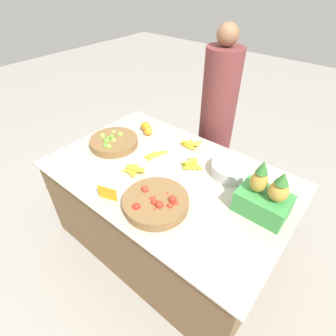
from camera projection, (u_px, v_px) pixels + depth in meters
name	position (u px, v px, depth m)	size (l,w,h in m)	color
ground_plane	(168.00, 238.00, 2.33)	(12.00, 12.00, 0.00)	#A39E93
market_table	(168.00, 209.00, 2.09)	(1.73, 1.10, 0.75)	brown
lime_bowl	(114.00, 142.00, 2.12)	(0.38, 0.38, 0.10)	olive
tomato_basket	(156.00, 202.00, 1.59)	(0.40, 0.40, 0.10)	olive
orange_pile	(147.00, 128.00, 2.29)	(0.15, 0.12, 0.08)	orange
metal_bowl	(232.00, 169.00, 1.84)	(0.29, 0.29, 0.08)	silver
price_sign	(107.00, 193.00, 1.63)	(0.12, 0.05, 0.10)	orange
produce_crate	(265.00, 198.00, 1.51)	(0.30, 0.21, 0.35)	green
banana_bunch_front_center	(192.00, 164.00, 1.91)	(0.18, 0.15, 0.06)	yellow
banana_bunch_front_right	(134.00, 170.00, 1.86)	(0.17, 0.15, 0.06)	yellow
banana_bunch_middle_left	(154.00, 155.00, 2.01)	(0.12, 0.20, 0.03)	yellow
banana_bunch_middle_right	(190.00, 144.00, 2.11)	(0.16, 0.13, 0.06)	yellow
vendor_person	(216.00, 126.00, 2.42)	(0.31, 0.31, 1.59)	brown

